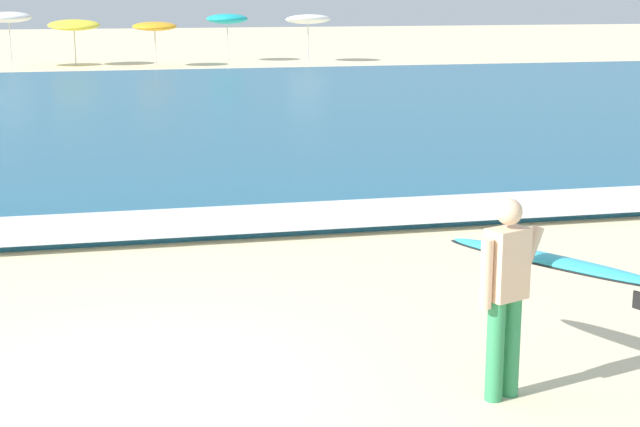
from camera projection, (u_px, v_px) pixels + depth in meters
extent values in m
plane|color=beige|center=(137.00, 385.00, 8.65)|extent=(160.00, 160.00, 0.00)
cube|color=#1E6084|center=(101.00, 115.00, 26.60)|extent=(120.00, 28.00, 0.14)
cube|color=white|center=(117.00, 225.00, 13.86)|extent=(120.00, 1.78, 0.01)
cylinder|color=#338E56|center=(495.00, 351.00, 8.24)|extent=(0.15, 0.15, 0.88)
cylinder|color=#338E56|center=(511.00, 346.00, 8.34)|extent=(0.15, 0.15, 0.88)
cube|color=beige|center=(507.00, 264.00, 8.13)|extent=(0.40, 0.33, 0.60)
sphere|color=beige|center=(509.00, 212.00, 8.03)|extent=(0.22, 0.22, 0.22)
cylinder|color=beige|center=(486.00, 274.00, 8.01)|extent=(0.10, 0.10, 0.58)
cylinder|color=beige|center=(528.00, 256.00, 8.29)|extent=(0.33, 0.21, 0.51)
ellipsoid|color=#33BCD6|center=(549.00, 260.00, 8.42)|extent=(1.13, 2.31, 0.22)
ellipsoid|color=black|center=(549.00, 262.00, 8.42)|extent=(1.19, 2.41, 0.18)
cylinder|color=beige|center=(10.00, 43.00, 43.18)|extent=(0.05, 0.05, 2.10)
ellipsoid|color=white|center=(9.00, 17.00, 42.93)|extent=(1.97, 1.97, 0.49)
cylinder|color=beige|center=(75.00, 46.00, 44.26)|extent=(0.05, 0.05, 1.73)
ellipsoid|color=yellow|center=(74.00, 25.00, 44.05)|extent=(2.29, 2.32, 0.62)
cylinder|color=beige|center=(155.00, 47.00, 43.73)|extent=(0.05, 0.05, 1.70)
ellipsoid|color=#F4A31E|center=(155.00, 26.00, 43.52)|extent=(1.95, 1.97, 0.47)
cylinder|color=beige|center=(228.00, 41.00, 46.80)|extent=(0.05, 0.05, 1.91)
ellipsoid|color=#19ADB2|center=(227.00, 19.00, 46.57)|extent=(1.94, 1.94, 0.48)
cylinder|color=beige|center=(308.00, 41.00, 46.42)|extent=(0.05, 0.05, 1.91)
ellipsoid|color=white|center=(308.00, 19.00, 46.19)|extent=(2.11, 2.13, 0.59)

